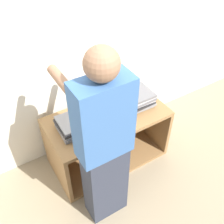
% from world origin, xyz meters
% --- Properties ---
extents(ground_plane, '(12.00, 12.00, 0.00)m').
position_xyz_m(ground_plane, '(0.00, 0.00, 0.00)').
color(ground_plane, gray).
extents(wall_back, '(8.00, 0.05, 2.40)m').
position_xyz_m(wall_back, '(0.00, 0.72, 1.20)').
color(wall_back, silver).
rests_on(wall_back, ground_plane).
extents(cart, '(1.18, 0.61, 0.61)m').
position_xyz_m(cart, '(0.00, 0.37, 0.31)').
color(cart, olive).
rests_on(cart, ground_plane).
extents(laptop_open, '(0.30, 0.36, 0.27)m').
position_xyz_m(laptop_open, '(0.00, 0.37, 0.67)').
color(laptop_open, gray).
rests_on(laptop_open, cart).
extents(laptop_stack_left, '(0.32, 0.29, 0.11)m').
position_xyz_m(laptop_stack_left, '(-0.33, 0.31, 0.67)').
color(laptop_stack_left, gray).
rests_on(laptop_stack_left, cart).
extents(laptop_stack_right, '(0.32, 0.29, 0.15)m').
position_xyz_m(laptop_stack_right, '(0.33, 0.30, 0.69)').
color(laptop_stack_right, gray).
rests_on(laptop_stack_right, cart).
extents(person, '(0.40, 0.53, 1.66)m').
position_xyz_m(person, '(-0.32, -0.19, 0.83)').
color(person, '#2D3342').
rests_on(person, ground_plane).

